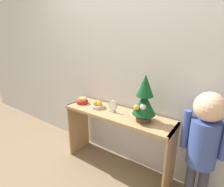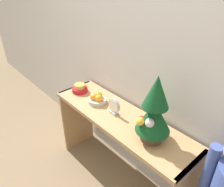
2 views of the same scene
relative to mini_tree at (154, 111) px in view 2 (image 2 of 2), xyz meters
The scene contains 6 objects.
back_wall 0.52m from the mini_tree, 142.42° to the left, with size 7.00×0.05×2.50m, color silver.
console_table 0.50m from the mini_tree, behind, with size 1.25×0.37×0.70m.
mini_tree is the anchor object (origin of this frame).
fruit_bowl 0.61m from the mini_tree, behind, with size 0.15×0.15×0.09m.
singing_bowl 0.85m from the mini_tree, behind, with size 0.14×0.14×0.07m.
desk_clock 0.40m from the mini_tree, behind, with size 0.12×0.04×0.14m.
Camera 2 is at (0.97, -0.75, 1.70)m, focal length 35.00 mm.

